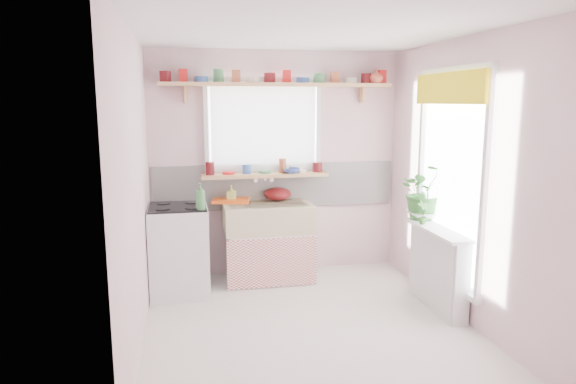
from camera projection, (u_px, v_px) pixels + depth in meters
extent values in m
plane|color=silver|center=(309.00, 327.00, 4.47)|extent=(3.20, 3.20, 0.00)
plane|color=white|center=(312.00, 30.00, 4.03)|extent=(3.20, 3.20, 0.00)
plane|color=silver|center=(276.00, 164.00, 5.80)|extent=(2.80, 0.00, 2.80)
plane|color=silver|center=(384.00, 234.00, 2.71)|extent=(2.80, 0.00, 2.80)
plane|color=silver|center=(135.00, 192.00, 3.98)|extent=(0.00, 3.20, 3.20)
plane|color=silver|center=(464.00, 181.00, 4.53)|extent=(0.00, 3.20, 3.20)
cube|color=white|center=(277.00, 186.00, 5.83)|extent=(2.74, 0.03, 0.50)
cube|color=pink|center=(277.00, 203.00, 5.86)|extent=(2.74, 0.02, 0.12)
cube|color=white|center=(263.00, 128.00, 5.69)|extent=(1.20, 0.01, 1.00)
cube|color=white|center=(264.00, 128.00, 5.63)|extent=(1.15, 0.02, 0.95)
cube|color=white|center=(452.00, 178.00, 4.72)|extent=(0.01, 1.10, 1.90)
cube|color=yellow|center=(449.00, 88.00, 4.56)|extent=(0.03, 1.20, 0.28)
cube|color=white|center=(268.00, 255.00, 5.65)|extent=(0.85, 0.55, 0.55)
cube|color=#D0473D|center=(272.00, 263.00, 5.38)|extent=(0.95, 0.02, 0.53)
cube|color=beige|center=(268.00, 217.00, 5.57)|extent=(0.95, 0.55, 0.30)
cylinder|color=silver|center=(264.00, 178.00, 5.74)|extent=(0.03, 0.22, 0.03)
cube|color=white|center=(179.00, 251.00, 5.19)|extent=(0.58, 0.58, 0.90)
cube|color=black|center=(178.00, 207.00, 5.11)|extent=(0.56, 0.56, 0.02)
cylinder|color=black|center=(163.00, 209.00, 4.94)|extent=(0.14, 0.14, 0.01)
cylinder|color=black|center=(192.00, 208.00, 5.00)|extent=(0.14, 0.14, 0.01)
cylinder|color=black|center=(164.00, 203.00, 5.21)|extent=(0.14, 0.14, 0.01)
cylinder|color=black|center=(192.00, 202.00, 5.27)|extent=(0.14, 0.14, 0.01)
cube|color=white|center=(438.00, 269.00, 4.85)|extent=(0.15, 0.90, 0.75)
cube|color=white|center=(437.00, 230.00, 4.78)|extent=(0.22, 0.95, 0.03)
cube|color=tan|center=(265.00, 175.00, 5.67)|extent=(1.40, 0.22, 0.04)
cube|color=tan|center=(278.00, 85.00, 5.52)|extent=(2.52, 0.24, 0.04)
cylinder|color=#590F14|center=(165.00, 76.00, 5.27)|extent=(0.11, 0.11, 0.12)
cylinder|color=red|center=(183.00, 76.00, 5.31)|extent=(0.11, 0.11, 0.12)
cylinder|color=#3359A5|center=(201.00, 79.00, 5.35)|extent=(0.11, 0.11, 0.06)
cylinder|color=#3F7F4C|center=(219.00, 77.00, 5.38)|extent=(0.11, 0.11, 0.12)
cylinder|color=#A55133|center=(236.00, 77.00, 5.42)|extent=(0.11, 0.11, 0.12)
cylinder|color=silver|center=(253.00, 80.00, 5.46)|extent=(0.11, 0.11, 0.06)
cylinder|color=#590F14|center=(270.00, 77.00, 5.49)|extent=(0.11, 0.11, 0.12)
cylinder|color=red|center=(286.00, 77.00, 5.52)|extent=(0.11, 0.11, 0.12)
cylinder|color=#3359A5|center=(303.00, 80.00, 5.56)|extent=(0.11, 0.11, 0.06)
cylinder|color=#3F7F4C|center=(319.00, 78.00, 5.59)|extent=(0.11, 0.11, 0.12)
cylinder|color=#A55133|center=(335.00, 78.00, 5.63)|extent=(0.11, 0.11, 0.12)
cylinder|color=silver|center=(351.00, 81.00, 5.67)|extent=(0.11, 0.11, 0.06)
cylinder|color=#590F14|center=(366.00, 78.00, 5.70)|extent=(0.11, 0.11, 0.12)
cylinder|color=red|center=(382.00, 78.00, 5.74)|extent=(0.11, 0.11, 0.12)
cylinder|color=#590F14|center=(208.00, 169.00, 5.53)|extent=(0.11, 0.11, 0.12)
cylinder|color=red|center=(227.00, 169.00, 5.57)|extent=(0.11, 0.11, 0.12)
cylinder|color=#3359A5|center=(246.00, 171.00, 5.62)|extent=(0.11, 0.11, 0.06)
cylinder|color=#3F7F4C|center=(265.00, 168.00, 5.66)|extent=(0.11, 0.11, 0.12)
cylinder|color=#A55133|center=(283.00, 167.00, 5.70)|extent=(0.11, 0.11, 0.12)
cylinder|color=silver|center=(301.00, 170.00, 5.74)|extent=(0.11, 0.11, 0.06)
cylinder|color=#590F14|center=(319.00, 166.00, 5.78)|extent=(0.11, 0.11, 0.12)
cube|color=#F45B15|center=(231.00, 200.00, 5.66)|extent=(0.45, 0.37, 0.04)
ellipsoid|color=#5E1013|center=(278.00, 194.00, 5.76)|extent=(0.38, 0.38, 0.14)
imported|color=#2F6B2B|center=(425.00, 191.00, 5.13)|extent=(0.56, 0.50, 0.56)
imported|color=white|center=(424.00, 215.00, 5.17)|extent=(0.35, 0.35, 0.08)
imported|color=#3A712D|center=(423.00, 212.00, 4.93)|extent=(0.15, 0.12, 0.23)
imported|color=#D2E465|center=(231.00, 194.00, 5.62)|extent=(0.11, 0.11, 0.19)
imported|color=beige|center=(285.00, 168.00, 5.76)|extent=(0.14, 0.14, 0.09)
imported|color=#2F4A99|center=(291.00, 171.00, 5.66)|extent=(0.24, 0.24, 0.06)
imported|color=#B74E38|center=(376.00, 76.00, 5.66)|extent=(0.16, 0.16, 0.16)
imported|color=#3D7B43|center=(200.00, 196.00, 4.92)|extent=(0.12, 0.12, 0.26)
sphere|color=#FC5B15|center=(424.00, 209.00, 5.16)|extent=(0.08, 0.08, 0.08)
sphere|color=#FC5B15|center=(428.00, 208.00, 5.20)|extent=(0.08, 0.08, 0.08)
sphere|color=#FC5B15|center=(418.00, 209.00, 5.17)|extent=(0.08, 0.08, 0.08)
cylinder|color=yellow|center=(428.00, 209.00, 5.11)|extent=(0.18, 0.04, 0.10)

